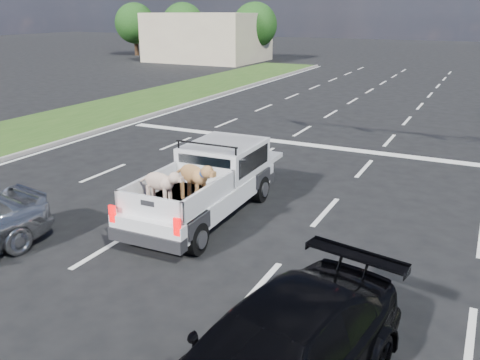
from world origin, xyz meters
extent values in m
plane|color=black|center=(0.00, 0.00, 0.00)|extent=(160.00, 160.00, 0.00)
cube|color=silver|center=(-5.25, 6.00, 0.01)|extent=(0.12, 60.00, 0.01)
cube|color=silver|center=(-1.75, 6.00, 0.01)|extent=(0.12, 60.00, 0.01)
cube|color=silver|center=(1.75, 6.00, 0.01)|extent=(0.12, 60.00, 0.01)
cube|color=silver|center=(-8.80, 6.00, 0.01)|extent=(0.15, 60.00, 0.01)
cube|color=silver|center=(0.00, 10.00, 0.01)|extent=(17.00, 0.45, 0.01)
cube|color=#234515|center=(-11.50, 6.00, 0.05)|extent=(5.00, 60.00, 0.10)
cube|color=gray|center=(-9.05, 6.00, 0.07)|extent=(0.15, 60.00, 0.14)
cube|color=#C0B393|center=(-20.00, 36.00, 2.20)|extent=(10.00, 8.00, 4.40)
cylinder|color=#332114|center=(-30.00, 38.00, 1.08)|extent=(0.44, 0.44, 2.16)
sphere|color=#153C10|center=(-30.00, 38.00, 3.30)|extent=(4.20, 4.20, 4.20)
cylinder|color=#332114|center=(-24.00, 38.00, 1.08)|extent=(0.44, 0.44, 2.16)
sphere|color=#153C10|center=(-24.00, 38.00, 3.30)|extent=(4.20, 4.20, 4.20)
cylinder|color=#332114|center=(-16.00, 38.00, 1.08)|extent=(0.44, 0.44, 2.16)
sphere|color=#153C10|center=(-16.00, 38.00, 3.30)|extent=(4.20, 4.20, 4.20)
cylinder|color=black|center=(-1.49, 0.63, 0.34)|extent=(0.27, 0.68, 0.68)
cylinder|color=black|center=(0.06, 0.66, 0.34)|extent=(0.27, 0.68, 0.68)
cylinder|color=black|center=(-1.56, 3.92, 0.34)|extent=(0.27, 0.68, 0.68)
cylinder|color=black|center=(-0.01, 3.96, 0.34)|extent=(0.27, 0.68, 0.68)
cube|color=silver|center=(-0.75, 2.34, 0.59)|extent=(1.80, 4.76, 0.46)
cube|color=silver|center=(-0.78, 3.45, 1.20)|extent=(1.69, 2.09, 0.77)
cube|color=black|center=(-0.75, 2.44, 1.23)|extent=(1.38, 0.06, 0.55)
cylinder|color=black|center=(-0.76, 2.56, 1.77)|extent=(1.61, 0.08, 0.04)
cube|color=black|center=(-0.73, 1.29, 0.79)|extent=(1.64, 2.31, 0.05)
cube|color=silver|center=(-1.49, 1.27, 1.05)|extent=(0.12, 2.28, 0.46)
cube|color=silver|center=(0.03, 1.31, 1.05)|extent=(0.12, 2.28, 0.46)
cube|color=silver|center=(-0.70, 0.19, 1.05)|extent=(1.59, 0.11, 0.46)
cube|color=#CF0407|center=(-1.46, -0.02, 0.85)|extent=(0.14, 0.06, 0.36)
cube|color=#CF0407|center=(0.06, 0.02, 0.85)|extent=(0.14, 0.06, 0.36)
cube|color=black|center=(-0.70, 0.06, 0.43)|extent=(1.72, 0.31, 0.27)
camera|label=1|loc=(5.03, -7.29, 4.74)|focal=38.00mm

